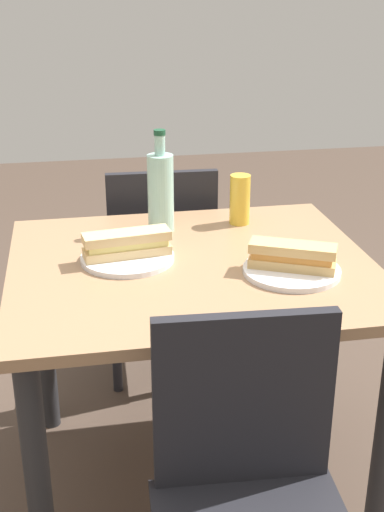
# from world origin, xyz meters

# --- Properties ---
(ground_plane) EXTENTS (8.00, 8.00, 0.00)m
(ground_plane) POSITION_xyz_m (0.00, 0.00, 0.00)
(ground_plane) COLOR #47382D
(dining_table) EXTENTS (0.99, 0.86, 0.74)m
(dining_table) POSITION_xyz_m (0.00, 0.00, 0.62)
(dining_table) COLOR #997251
(dining_table) RESTS_ON ground
(chair_far) EXTENTS (0.41, 0.41, 0.85)m
(chair_far) POSITION_xyz_m (-0.00, 0.62, 0.48)
(chair_far) COLOR black
(chair_far) RESTS_ON ground
(chair_near) EXTENTS (0.42, 0.42, 0.85)m
(chair_near) POSITION_xyz_m (0.01, -0.62, 0.48)
(chair_near) COLOR black
(chair_near) RESTS_ON ground
(plate_near) EXTENTS (0.26, 0.26, 0.01)m
(plate_near) POSITION_xyz_m (-0.17, 0.05, 0.75)
(plate_near) COLOR white
(plate_near) RESTS_ON dining_table
(baguette_sandwich_near) EXTENTS (0.24, 0.10, 0.07)m
(baguette_sandwich_near) POSITION_xyz_m (-0.17, 0.05, 0.79)
(baguette_sandwich_near) COLOR #DBB77A
(baguette_sandwich_near) RESTS_ON plate_near
(knife_near) EXTENTS (0.17, 0.08, 0.01)m
(knife_near) POSITION_xyz_m (-0.19, 0.10, 0.76)
(knife_near) COLOR silver
(knife_near) RESTS_ON plate_near
(plate_far) EXTENTS (0.26, 0.26, 0.01)m
(plate_far) POSITION_xyz_m (0.24, -0.12, 0.75)
(plate_far) COLOR white
(plate_far) RESTS_ON dining_table
(baguette_sandwich_far) EXTENTS (0.23, 0.16, 0.07)m
(baguette_sandwich_far) POSITION_xyz_m (0.24, -0.12, 0.79)
(baguette_sandwich_far) COLOR tan
(baguette_sandwich_far) RESTS_ON plate_far
(knife_far) EXTENTS (0.16, 0.10, 0.01)m
(knife_far) POSITION_xyz_m (0.26, -0.06, 0.76)
(knife_far) COLOR silver
(knife_far) RESTS_ON plate_far
(water_bottle) EXTENTS (0.08, 0.08, 0.31)m
(water_bottle) POSITION_xyz_m (-0.05, 0.27, 0.86)
(water_bottle) COLOR #99C6B7
(water_bottle) RESTS_ON dining_table
(beer_glass) EXTENTS (0.06, 0.06, 0.16)m
(beer_glass) POSITION_xyz_m (0.20, 0.28, 0.82)
(beer_glass) COLOR gold
(beer_glass) RESTS_ON dining_table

